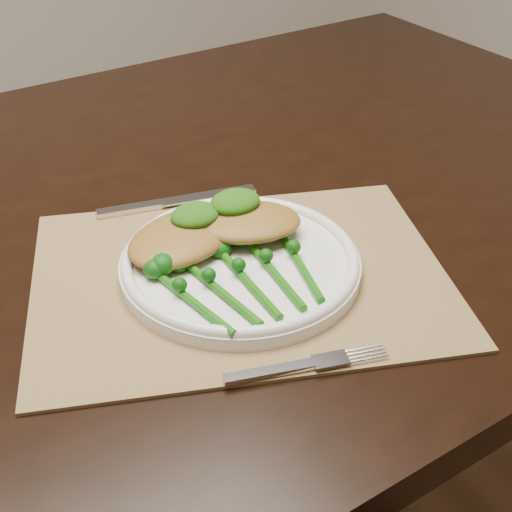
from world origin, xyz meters
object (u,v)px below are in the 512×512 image
dinner_plate (240,262)px  dining_table (146,436)px  chicken_fillet_left (182,237)px  placemat (240,276)px  broccolini_bundle (248,282)px

dinner_plate → dining_table: bearing=111.0°
dinner_plate → chicken_fillet_left: size_ratio=1.91×
dining_table → placemat: placemat is taller
dining_table → placemat: (0.06, -0.17, 0.37)m
broccolini_bundle → chicken_fillet_left: bearing=106.4°
dinner_plate → chicken_fillet_left: 0.07m
dinner_plate → broccolini_bundle: bearing=-111.1°
dining_table → chicken_fillet_left: 0.42m
placemat → broccolini_bundle: bearing=-87.7°
dining_table → placemat: 0.42m
placemat → dinner_plate: dinner_plate is taller
dinner_plate → chicken_fillet_left: bearing=128.6°
dinner_plate → broccolini_bundle: 0.04m
placemat → broccolini_bundle: size_ratio=2.55×
dining_table → dinner_plate: 0.43m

